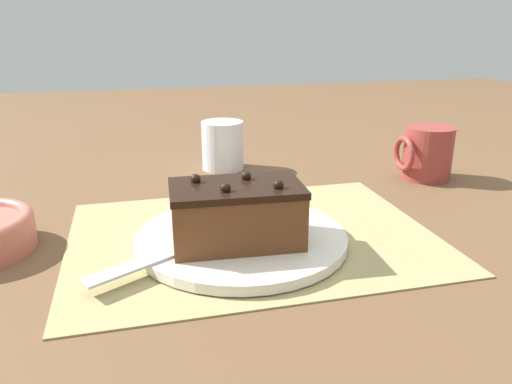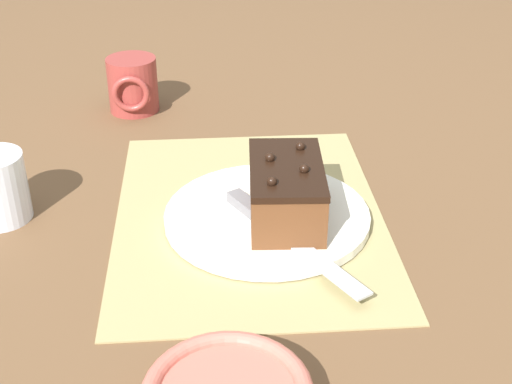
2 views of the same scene
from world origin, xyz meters
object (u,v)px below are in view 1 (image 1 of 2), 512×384
at_px(chocolate_cake, 237,213).
at_px(coffee_mug, 427,153).
at_px(drinking_glass, 223,145).
at_px(cake_plate, 242,238).
at_px(serving_knife, 214,234).

xyz_separation_m(chocolate_cake, coffee_mug, (-0.38, -0.21, -0.01)).
xyz_separation_m(chocolate_cake, drinking_glass, (-0.05, -0.36, -0.01)).
relative_size(cake_plate, drinking_glass, 2.92).
height_order(drinking_glass, coffee_mug, coffee_mug).
xyz_separation_m(cake_plate, drinking_glass, (-0.04, -0.34, 0.03)).
bearing_deg(drinking_glass, coffee_mug, 156.30).
bearing_deg(cake_plate, coffee_mug, -152.72).
distance_m(serving_knife, coffee_mug, 0.45).
distance_m(serving_knife, drinking_glass, 0.35).
xyz_separation_m(serving_knife, drinking_glass, (-0.07, -0.34, 0.02)).
bearing_deg(cake_plate, chocolate_cake, 64.53).
height_order(cake_plate, serving_knife, serving_knife).
bearing_deg(drinking_glass, serving_knife, 77.69).
bearing_deg(serving_knife, cake_plate, -112.97).
relative_size(serving_knife, coffee_mug, 2.42).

